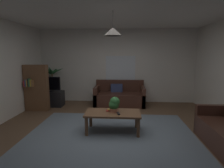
# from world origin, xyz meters

# --- Properties ---
(floor) EXTENTS (5.50, 5.68, 0.02)m
(floor) POSITION_xyz_m (0.00, 0.00, -0.01)
(floor) COLOR brown
(floor) RESTS_ON ground
(rug) EXTENTS (3.58, 3.12, 0.01)m
(rug) POSITION_xyz_m (0.00, -0.20, 0.00)
(rug) COLOR slate
(rug) RESTS_ON ground
(wall_back) EXTENTS (5.62, 0.06, 2.59)m
(wall_back) POSITION_xyz_m (0.00, 2.87, 1.29)
(wall_back) COLOR silver
(wall_back) RESTS_ON ground
(ceiling) EXTENTS (5.50, 5.68, 0.02)m
(ceiling) POSITION_xyz_m (0.00, 0.00, 2.60)
(ceiling) COLOR white
(window_pane) EXTENTS (1.04, 0.01, 0.99)m
(window_pane) POSITION_xyz_m (0.14, 2.84, 1.15)
(window_pane) COLOR white
(couch_under_window) EXTENTS (1.67, 0.83, 0.82)m
(couch_under_window) POSITION_xyz_m (0.12, 2.36, 0.27)
(couch_under_window) COLOR #47281E
(couch_under_window) RESTS_ON ground
(coffee_table) EXTENTS (1.20, 0.63, 0.44)m
(coffee_table) POSITION_xyz_m (0.03, 0.15, 0.38)
(coffee_table) COLOR brown
(coffee_table) RESTS_ON ground
(book_on_table_0) EXTENTS (0.16, 0.10, 0.02)m
(book_on_table_0) POSITION_xyz_m (-0.05, 0.23, 0.46)
(book_on_table_0) COLOR #B22D2D
(book_on_table_0) RESTS_ON coffee_table
(book_on_table_1) EXTENTS (0.14, 0.11, 0.02)m
(book_on_table_1) POSITION_xyz_m (-0.04, 0.24, 0.48)
(book_on_table_1) COLOR gold
(book_on_table_1) RESTS_ON coffee_table
(remote_on_table_0) EXTENTS (0.08, 0.17, 0.02)m
(remote_on_table_0) POSITION_xyz_m (0.15, 0.03, 0.46)
(remote_on_table_0) COLOR black
(remote_on_table_0) RESTS_ON coffee_table
(potted_plant_on_table) EXTENTS (0.24, 0.24, 0.34)m
(potted_plant_on_table) POSITION_xyz_m (0.06, 0.19, 0.62)
(potted_plant_on_table) COLOR #B77051
(potted_plant_on_table) RESTS_ON coffee_table
(tv_stand) EXTENTS (0.90, 0.44, 0.50)m
(tv_stand) POSITION_xyz_m (-2.20, 2.09, 0.25)
(tv_stand) COLOR black
(tv_stand) RESTS_ON ground
(tv) EXTENTS (0.77, 0.16, 0.49)m
(tv) POSITION_xyz_m (-2.20, 2.07, 0.75)
(tv) COLOR black
(tv) RESTS_ON tv_stand
(potted_palm_corner) EXTENTS (0.81, 0.96, 1.36)m
(potted_palm_corner) POSITION_xyz_m (-2.29, 2.63, 0.59)
(potted_palm_corner) COLOR beige
(potted_palm_corner) RESTS_ON ground
(bookshelf_corner) EXTENTS (0.70, 0.31, 1.40)m
(bookshelf_corner) POSITION_xyz_m (-2.39, 1.58, 0.71)
(bookshelf_corner) COLOR brown
(bookshelf_corner) RESTS_ON ground
(pendant_lamp) EXTENTS (0.38, 0.38, 0.51)m
(pendant_lamp) POSITION_xyz_m (0.03, 0.15, 2.17)
(pendant_lamp) COLOR black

